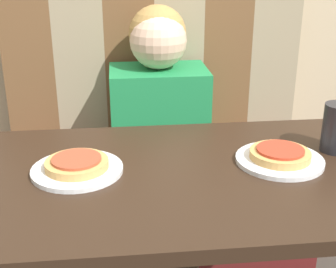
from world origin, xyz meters
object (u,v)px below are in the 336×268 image
(plate_right, at_px, (279,160))
(person, at_px, (159,93))
(plate_left, at_px, (77,170))
(pizza_right, at_px, (280,154))
(pizza_left, at_px, (77,163))

(plate_right, bearing_deg, person, 112.94)
(person, distance_m, plate_right, 0.67)
(plate_left, height_order, pizza_right, pizza_right)
(person, xyz_separation_m, pizza_left, (-0.26, -0.61, 0.01))
(person, relative_size, pizza_left, 3.96)
(person, height_order, plate_left, person)
(person, bearing_deg, pizza_right, -67.06)
(person, distance_m, plate_left, 0.67)
(pizza_right, bearing_deg, plate_left, 180.00)
(pizza_left, xyz_separation_m, pizza_right, (0.52, 0.00, 0.00))
(plate_left, xyz_separation_m, pizza_left, (0.00, -0.00, 0.02))
(plate_left, bearing_deg, plate_right, 0.00)
(plate_left, relative_size, pizza_right, 1.45)
(person, height_order, pizza_right, person)
(plate_right, xyz_separation_m, pizza_left, (-0.52, -0.00, 0.02))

